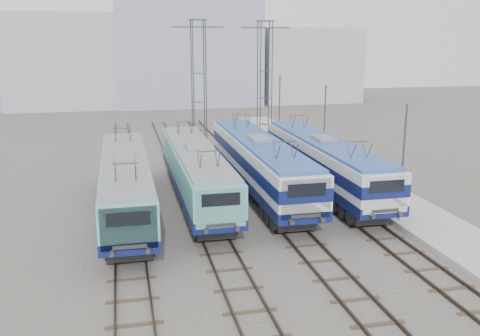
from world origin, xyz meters
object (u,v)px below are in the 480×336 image
at_px(mast_mid, 324,131).
at_px(locomotive_far_right, 324,160).
at_px(catenary_tower_east, 265,80).
at_px(locomotive_far_left, 126,182).
at_px(locomotive_center_left, 196,170).
at_px(catenary_tower_west, 199,83).
at_px(mast_front, 403,166).
at_px(mast_rear, 279,110).
at_px(locomotive_center_right, 260,161).

bearing_deg(mast_mid, locomotive_far_right, -110.89).
bearing_deg(mast_mid, catenary_tower_east, 101.86).
distance_m(locomotive_far_left, locomotive_center_left, 4.88).
relative_size(catenary_tower_west, catenary_tower_east, 1.00).
bearing_deg(mast_front, mast_mid, 90.00).
height_order(locomotive_far_left, mast_front, mast_front).
height_order(locomotive_far_right, mast_rear, mast_rear).
distance_m(locomotive_center_right, mast_rear, 17.77).
bearing_deg(catenary_tower_west, locomotive_center_left, -99.61).
bearing_deg(locomotive_center_left, mast_mid, 25.99).
relative_size(locomotive_center_left, catenary_tower_east, 1.48).
bearing_deg(mast_rear, catenary_tower_east, -136.40).
distance_m(locomotive_far_left, mast_rear, 24.60).
distance_m(locomotive_center_left, catenary_tower_west, 14.19).
height_order(locomotive_center_left, catenary_tower_east, catenary_tower_east).
xyz_separation_m(locomotive_far_left, locomotive_far_right, (13.50, 2.34, 0.11)).
distance_m(locomotive_center_left, mast_rear, 20.45).
distance_m(mast_front, mast_rear, 24.00).
bearing_deg(locomotive_far_left, locomotive_center_right, 16.25).
bearing_deg(locomotive_center_left, mast_rear, 57.89).
height_order(locomotive_center_left, mast_rear, mast_rear).
relative_size(mast_mid, mast_rear, 1.00).
relative_size(locomotive_center_right, catenary_tower_west, 1.57).
bearing_deg(catenary_tower_west, mast_rear, 24.94).
height_order(locomotive_far_right, catenary_tower_east, catenary_tower_east).
bearing_deg(locomotive_center_right, locomotive_far_left, -163.75).
bearing_deg(locomotive_far_left, locomotive_center_left, 22.80).
height_order(catenary_tower_west, mast_front, catenary_tower_west).
bearing_deg(locomotive_far_right, locomotive_center_right, 176.33).
relative_size(mast_front, mast_rear, 1.00).
xyz_separation_m(locomotive_far_left, catenary_tower_west, (6.75, 15.18, 4.43)).
bearing_deg(catenary_tower_east, locomotive_center_left, -119.78).
bearing_deg(catenary_tower_east, mast_mid, -78.14).
xyz_separation_m(locomotive_center_right, mast_mid, (6.35, 4.56, 1.10)).
relative_size(locomotive_center_right, locomotive_far_right, 1.04).
distance_m(locomotive_center_left, locomotive_center_right, 4.56).
relative_size(catenary_tower_west, mast_mid, 1.71).
distance_m(locomotive_center_right, locomotive_far_right, 4.51).
bearing_deg(mast_front, mast_rear, 90.00).
height_order(locomotive_center_left, locomotive_center_right, locomotive_center_right).
bearing_deg(locomotive_center_left, catenary_tower_west, 80.39).
xyz_separation_m(catenary_tower_west, catenary_tower_east, (6.50, 2.00, 0.00)).
relative_size(locomotive_far_left, locomotive_far_right, 0.97).
bearing_deg(locomotive_center_right, mast_mid, 35.67).
bearing_deg(locomotive_center_right, mast_front, -49.53).
xyz_separation_m(locomotive_center_right, mast_rear, (6.35, 16.56, 1.10)).
height_order(locomotive_far_left, locomotive_center_right, locomotive_center_right).
bearing_deg(locomotive_center_left, mast_front, -31.73).
height_order(catenary_tower_west, mast_rear, catenary_tower_west).
bearing_deg(locomotive_far_left, mast_mid, 25.07).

